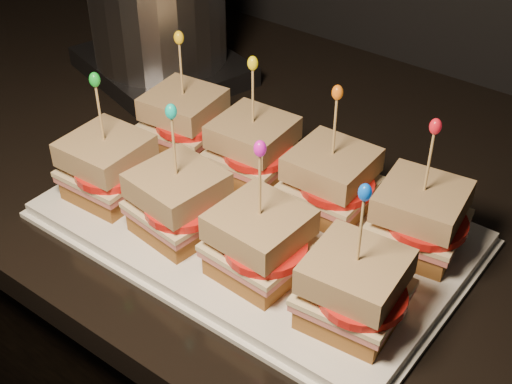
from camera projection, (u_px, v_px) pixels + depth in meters
The scene contains 59 objects.
platter at pixel (256, 224), 0.81m from camera, with size 0.46×0.28×0.02m, color white.
platter_rim at pixel (256, 229), 0.81m from camera, with size 0.47×0.30×0.01m, color white.
sandwich_0_bread_bot at pixel (186, 137), 0.92m from camera, with size 0.08×0.08×0.02m, color brown.
sandwich_0_ham at pixel (185, 127), 0.91m from camera, with size 0.09×0.09×0.01m, color #BA5A58.
sandwich_0_cheese at pixel (185, 122), 0.90m from camera, with size 0.09×0.09×0.01m, color beige.
sandwich_0_tomato at pixel (188, 122), 0.89m from camera, with size 0.08×0.08×0.01m, color red.
sandwich_0_bread_top at pixel (183, 104), 0.89m from camera, with size 0.08×0.08×0.03m, color brown.
sandwich_0_pick at pixel (181, 72), 0.86m from camera, with size 0.00×0.00×0.09m, color tan.
sandwich_0_frill at pixel (179, 38), 0.83m from camera, with size 0.01×0.01×0.02m, color yellow.
sandwich_1_bread_bot at pixel (253, 167), 0.86m from camera, with size 0.08×0.08×0.02m, color brown.
sandwich_1_ham at pixel (253, 156), 0.85m from camera, with size 0.09×0.09×0.01m, color #BA5A58.
sandwich_1_cheese at pixel (253, 151), 0.85m from camera, with size 0.09×0.09×0.01m, color beige.
sandwich_1_tomato at pixel (258, 152), 0.84m from camera, with size 0.08×0.08×0.01m, color red.
sandwich_1_bread_top at pixel (253, 132), 0.83m from camera, with size 0.08×0.08×0.03m, color brown.
sandwich_1_pick at pixel (253, 99), 0.81m from camera, with size 0.00×0.00×0.09m, color tan.
sandwich_1_frill at pixel (253, 63), 0.78m from camera, with size 0.01×0.01×0.02m, color yellow.
sandwich_2_bread_bot at pixel (329, 200), 0.81m from camera, with size 0.08×0.08×0.02m, color brown.
sandwich_2_ham at pixel (330, 189), 0.80m from camera, with size 0.09×0.09×0.01m, color #BA5A58.
sandwich_2_cheese at pixel (330, 184), 0.80m from camera, with size 0.09×0.09×0.01m, color beige.
sandwich_2_tomato at pixel (337, 185), 0.78m from camera, with size 0.08×0.08×0.01m, color red.
sandwich_2_bread_top at pixel (332, 164), 0.78m from camera, with size 0.08×0.08×0.03m, color brown.
sandwich_2_pick at pixel (335, 130), 0.76m from camera, with size 0.00×0.00×0.09m, color tan.
sandwich_2_frill at pixel (337, 92), 0.73m from camera, with size 0.01×0.01×0.02m, color orange.
sandwich_3_bread_bot at pixel (416, 238), 0.76m from camera, with size 0.08×0.08×0.02m, color brown.
sandwich_3_ham at pixel (418, 226), 0.75m from camera, with size 0.09×0.09×0.01m, color #BA5A58.
sandwich_3_cheese at pixel (419, 221), 0.74m from camera, with size 0.09×0.09×0.01m, color beige.
sandwich_3_tomato at pixel (428, 223), 0.73m from camera, with size 0.08×0.08×0.01m, color red.
sandwich_3_bread_top at pixel (422, 201), 0.73m from camera, with size 0.08×0.08×0.03m, color brown.
sandwich_3_pick at pixel (429, 165), 0.70m from camera, with size 0.00×0.00×0.09m, color tan.
sandwich_3_frill at pixel (435, 126), 0.68m from camera, with size 0.01×0.01×0.02m, color red.
sandwich_4_bread_bot at pixel (111, 185), 0.83m from camera, with size 0.08×0.08×0.02m, color brown.
sandwich_4_ham at pixel (109, 175), 0.82m from camera, with size 0.09×0.09×0.01m, color #BA5A58.
sandwich_4_cheese at pixel (108, 170), 0.82m from camera, with size 0.09×0.09×0.01m, color beige.
sandwich_4_tomato at pixel (111, 170), 0.81m from camera, with size 0.08×0.08×0.01m, color red.
sandwich_4_bread_top at pixel (105, 150), 0.80m from camera, with size 0.08×0.08×0.03m, color brown.
sandwich_4_pick at pixel (100, 117), 0.78m from camera, with size 0.00×0.00×0.09m, color tan.
sandwich_4_frill at pixel (95, 80), 0.75m from camera, with size 0.01×0.01×0.02m, color green.
sandwich_5_bread_bot at pixel (180, 221), 0.78m from camera, with size 0.08×0.08×0.02m, color brown.
sandwich_5_ham at pixel (179, 210), 0.77m from camera, with size 0.09×0.09×0.01m, color #BA5A58.
sandwich_5_cheese at pixel (179, 205), 0.77m from camera, with size 0.09×0.09×0.01m, color beige.
sandwich_5_tomato at pixel (183, 206), 0.75m from camera, with size 0.08×0.08×0.01m, color red.
sandwich_5_bread_top at pixel (177, 185), 0.75m from camera, with size 0.08×0.08×0.03m, color brown.
sandwich_5_pick at pixel (174, 150), 0.72m from camera, with size 0.00×0.00×0.09m, color tan.
sandwich_5_frill at pixel (171, 111), 0.70m from camera, with size 0.01×0.01×0.02m, color #09BBA8.
sandwich_6_bread_bot at pixel (260, 262), 0.73m from camera, with size 0.08×0.08×0.02m, color brown.
sandwich_6_ham at pixel (260, 251), 0.72m from camera, with size 0.09×0.09×0.01m, color #BA5A58.
sandwich_6_cheese at pixel (260, 245), 0.71m from camera, with size 0.09×0.09×0.01m, color beige.
sandwich_6_tomato at pixel (266, 248), 0.70m from camera, with size 0.08×0.08×0.01m, color red.
sandwich_6_bread_top at pixel (260, 225), 0.70m from camera, with size 0.08×0.08×0.03m, color brown.
sandwich_6_pick at pixel (260, 189), 0.67m from camera, with size 0.00×0.00×0.09m, color tan.
sandwich_6_frill at pixel (260, 149), 0.64m from camera, with size 0.01×0.01×0.02m, color #D815C2.
sandwich_7_bread_bot at pixel (352, 309), 0.67m from camera, with size 0.08×0.08×0.02m, color brown.
sandwich_7_ham at pixel (353, 298), 0.66m from camera, with size 0.09×0.09×0.01m, color #BA5A58.
sandwich_7_cheese at pixel (354, 292), 0.66m from camera, with size 0.09×0.09×0.01m, color beige.
sandwich_7_tomato at pixel (362, 296), 0.65m from camera, with size 0.08×0.08×0.01m, color red.
sandwich_7_bread_top at pixel (356, 271), 0.64m from camera, with size 0.08×0.08×0.03m, color brown.
sandwich_7_pick at pixel (360, 234), 0.62m from camera, with size 0.00×0.00×0.09m, color tan.
sandwich_7_frill at pixel (365, 192), 0.59m from camera, with size 0.01×0.01×0.02m, color blue.
appliance_base at pixel (163, 66), 1.11m from camera, with size 0.24×0.20×0.03m, color #262628.
Camera 1 is at (-0.44, 1.02, 1.39)m, focal length 50.00 mm.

